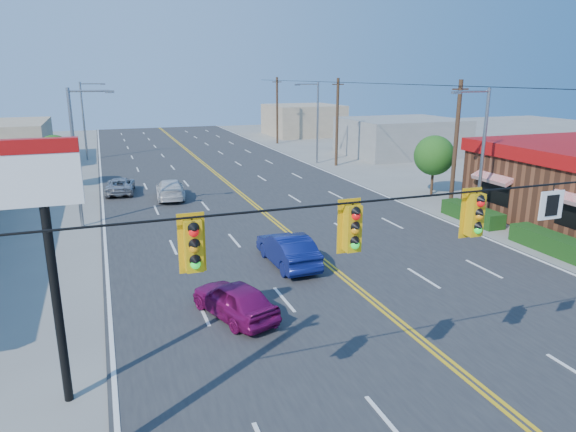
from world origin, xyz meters
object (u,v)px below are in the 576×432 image
object	(u,v)px
signal_span	(508,231)
car_white	(170,190)
pizza_hut_sign	(46,220)
car_magenta	(235,301)
car_blue	(288,250)
car_silver	(120,186)

from	to	relation	value
signal_span	car_white	size ratio (longest dim) A/B	5.12
pizza_hut_sign	car_magenta	xyz separation A→B (m)	(5.55, 3.24, -4.50)
car_blue	car_silver	distance (m)	19.62
car_magenta	car_blue	world-z (taller)	car_blue
signal_span	car_silver	size ratio (longest dim) A/B	5.66
signal_span	car_blue	world-z (taller)	signal_span
signal_span	car_silver	bearing A→B (deg)	105.50
signal_span	car_silver	xyz separation A→B (m)	(-8.34, 30.08, -4.29)
car_magenta	car_blue	xyz separation A→B (m)	(3.66, 4.38, 0.08)
car_white	signal_span	bearing A→B (deg)	105.38
pizza_hut_sign	car_silver	world-z (taller)	pizza_hut_sign
pizza_hut_sign	car_white	bearing A→B (deg)	75.79
car_magenta	pizza_hut_sign	bearing A→B (deg)	11.31
car_magenta	signal_span	bearing A→B (deg)	107.34
car_magenta	car_blue	distance (m)	5.71
pizza_hut_sign	car_magenta	distance (m)	7.85
signal_span	pizza_hut_sign	size ratio (longest dim) A/B	3.55
car_magenta	car_silver	bearing A→B (deg)	-101.50
pizza_hut_sign	car_white	size ratio (longest dim) A/B	1.44
car_white	car_silver	size ratio (longest dim) A/B	1.11
car_magenta	car_white	xyz separation A→B (m)	(0.31, 19.89, 0.01)
signal_span	car_blue	bearing A→B (deg)	98.15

